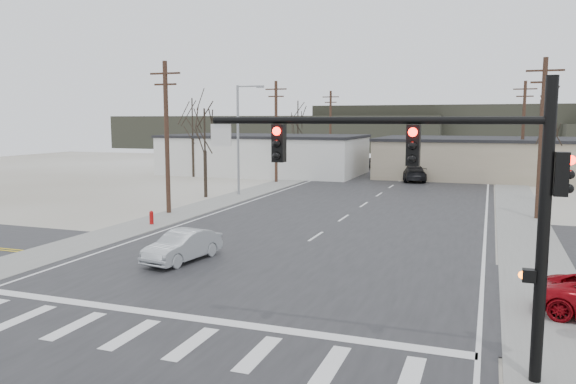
% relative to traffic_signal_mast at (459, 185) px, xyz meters
% --- Properties ---
extents(ground, '(140.00, 140.00, 0.00)m').
position_rel_traffic_signal_mast_xyz_m(ground, '(-7.89, 6.20, -4.67)').
color(ground, silver).
rests_on(ground, ground).
extents(main_road, '(18.00, 110.00, 0.05)m').
position_rel_traffic_signal_mast_xyz_m(main_road, '(-7.89, 21.20, -4.65)').
color(main_road, black).
rests_on(main_road, ground).
extents(cross_road, '(90.00, 10.00, 0.04)m').
position_rel_traffic_signal_mast_xyz_m(cross_road, '(-7.89, 6.20, -4.65)').
color(cross_road, black).
rests_on(cross_road, ground).
extents(sidewalk_left, '(3.00, 90.00, 0.06)m').
position_rel_traffic_signal_mast_xyz_m(sidewalk_left, '(-18.49, 26.20, -4.64)').
color(sidewalk_left, gray).
rests_on(sidewalk_left, ground).
extents(sidewalk_right, '(3.00, 90.00, 0.06)m').
position_rel_traffic_signal_mast_xyz_m(sidewalk_right, '(2.71, 26.20, -4.64)').
color(sidewalk_right, gray).
rests_on(sidewalk_right, ground).
extents(traffic_signal_mast, '(8.95, 0.43, 7.20)m').
position_rel_traffic_signal_mast_xyz_m(traffic_signal_mast, '(0.00, 0.00, 0.00)').
color(traffic_signal_mast, black).
rests_on(traffic_signal_mast, ground).
extents(fire_hydrant, '(0.24, 0.24, 0.87)m').
position_rel_traffic_signal_mast_xyz_m(fire_hydrant, '(-18.09, 14.20, -4.22)').
color(fire_hydrant, '#A50C0C').
rests_on(fire_hydrant, ground).
extents(building_left_far, '(22.30, 12.30, 4.50)m').
position_rel_traffic_signal_mast_xyz_m(building_left_far, '(-23.89, 46.20, -2.42)').
color(building_left_far, silver).
rests_on(building_left_far, ground).
extents(building_right_far, '(26.30, 14.30, 4.30)m').
position_rel_traffic_signal_mast_xyz_m(building_right_far, '(2.11, 50.20, -2.52)').
color(building_right_far, tan).
rests_on(building_right_far, ground).
extents(upole_left_b, '(2.20, 0.30, 10.00)m').
position_rel_traffic_signal_mast_xyz_m(upole_left_b, '(-19.39, 18.20, 0.55)').
color(upole_left_b, '#462C20').
rests_on(upole_left_b, ground).
extents(upole_left_c, '(2.20, 0.30, 10.00)m').
position_rel_traffic_signal_mast_xyz_m(upole_left_c, '(-19.39, 38.20, 0.55)').
color(upole_left_c, '#462C20').
rests_on(upole_left_c, ground).
extents(upole_left_d, '(2.20, 0.30, 10.00)m').
position_rel_traffic_signal_mast_xyz_m(upole_left_d, '(-19.39, 58.20, 0.55)').
color(upole_left_d, '#462C20').
rests_on(upole_left_d, ground).
extents(upole_right_a, '(2.20, 0.30, 10.00)m').
position_rel_traffic_signal_mast_xyz_m(upole_right_a, '(3.61, 24.20, 0.55)').
color(upole_right_a, '#462C20').
rests_on(upole_right_a, ground).
extents(upole_right_b, '(2.20, 0.30, 10.00)m').
position_rel_traffic_signal_mast_xyz_m(upole_right_b, '(3.61, 46.20, 0.55)').
color(upole_right_b, '#462C20').
rests_on(upole_right_b, ground).
extents(streetlight_main, '(2.40, 0.25, 9.00)m').
position_rel_traffic_signal_mast_xyz_m(streetlight_main, '(-18.69, 28.20, 0.41)').
color(streetlight_main, gray).
rests_on(streetlight_main, ground).
extents(tree_left_near, '(3.30, 3.30, 7.35)m').
position_rel_traffic_signal_mast_xyz_m(tree_left_near, '(-20.89, 26.20, 0.55)').
color(tree_left_near, '#32281E').
rests_on(tree_left_near, ground).
extents(tree_right_mid, '(3.74, 3.74, 8.33)m').
position_rel_traffic_signal_mast_xyz_m(tree_right_mid, '(4.61, 32.20, 1.26)').
color(tree_right_mid, '#32281E').
rests_on(tree_right_mid, ground).
extents(tree_left_far, '(3.96, 3.96, 8.82)m').
position_rel_traffic_signal_mast_xyz_m(tree_left_far, '(-21.89, 52.20, 1.61)').
color(tree_left_far, '#32281E').
rests_on(tree_left_far, ground).
extents(tree_right_far, '(3.52, 3.52, 7.84)m').
position_rel_traffic_signal_mast_xyz_m(tree_right_far, '(7.11, 58.20, 0.91)').
color(tree_right_far, '#32281E').
rests_on(tree_right_far, ground).
extents(tree_left_mid, '(3.96, 3.96, 8.82)m').
position_rel_traffic_signal_mast_xyz_m(tree_left_mid, '(-29.89, 40.20, 1.61)').
color(tree_left_mid, '#32281E').
rests_on(tree_left_mid, ground).
extents(hill_left, '(70.00, 18.00, 7.00)m').
position_rel_traffic_signal_mast_xyz_m(hill_left, '(-42.89, 98.20, -1.17)').
color(hill_left, '#333026').
rests_on(hill_left, ground).
extents(hill_center, '(80.00, 18.00, 9.00)m').
position_rel_traffic_signal_mast_xyz_m(hill_center, '(7.11, 102.20, -0.17)').
color(hill_center, '#333026').
rests_on(hill_center, ground).
extents(sedan_crossing, '(2.04, 4.24, 1.34)m').
position_rel_traffic_signal_mast_xyz_m(sedan_crossing, '(-11.87, 7.23, -3.96)').
color(sedan_crossing, '#A2A7AC').
rests_on(sedan_crossing, main_road).
extents(car_far_a, '(3.47, 5.94, 1.62)m').
position_rel_traffic_signal_mast_xyz_m(car_far_a, '(-6.59, 43.69, -3.82)').
color(car_far_a, black).
rests_on(car_far_a, main_road).
extents(car_far_b, '(2.58, 4.36, 1.39)m').
position_rel_traffic_signal_mast_xyz_m(car_far_b, '(-13.86, 57.45, -3.93)').
color(car_far_b, black).
rests_on(car_far_b, main_road).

